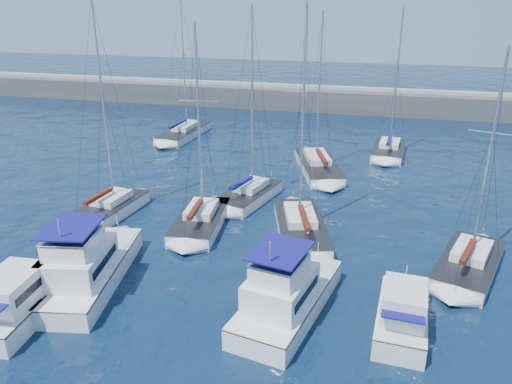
% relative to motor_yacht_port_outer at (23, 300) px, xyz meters
% --- Properties ---
extents(ground, '(220.00, 220.00, 0.00)m').
position_rel_motor_yacht_port_outer_xyz_m(ground, '(8.48, 3.83, -0.94)').
color(ground, black).
rests_on(ground, ground).
extents(breakwater, '(160.00, 6.00, 4.45)m').
position_rel_motor_yacht_port_outer_xyz_m(breakwater, '(8.48, 55.83, 0.11)').
color(breakwater, '#424244').
rests_on(breakwater, ground).
extents(motor_yacht_port_outer, '(3.31, 7.53, 3.20)m').
position_rel_motor_yacht_port_outer_xyz_m(motor_yacht_port_outer, '(0.00, 0.00, 0.00)').
color(motor_yacht_port_outer, silver).
rests_on(motor_yacht_port_outer, ground).
extents(motor_yacht_port_inner, '(5.33, 10.13, 4.69)m').
position_rel_motor_yacht_port_outer_xyz_m(motor_yacht_port_inner, '(1.59, 3.38, 0.19)').
color(motor_yacht_port_inner, silver).
rests_on(motor_yacht_port_inner, ground).
extents(motor_yacht_stbd_inner, '(4.90, 9.14, 4.69)m').
position_rel_motor_yacht_port_outer_xyz_m(motor_yacht_stbd_inner, '(13.33, 3.43, 0.19)').
color(motor_yacht_stbd_inner, silver).
rests_on(motor_yacht_stbd_inner, ground).
extents(motor_yacht_stbd_outer, '(2.81, 6.02, 3.20)m').
position_rel_motor_yacht_port_outer_xyz_m(motor_yacht_stbd_outer, '(19.24, 3.53, -0.00)').
color(motor_yacht_stbd_outer, silver).
rests_on(motor_yacht_stbd_outer, ground).
extents(sailboat_mid_a, '(3.71, 7.16, 16.09)m').
position_rel_motor_yacht_port_outer_xyz_m(sailboat_mid_a, '(-2.38, 12.92, -0.39)').
color(sailboat_mid_a, silver).
rests_on(sailboat_mid_a, ground).
extents(sailboat_mid_b, '(3.83, 7.61, 14.59)m').
position_rel_motor_yacht_port_outer_xyz_m(sailboat_mid_b, '(5.22, 12.53, -0.41)').
color(sailboat_mid_b, silver).
rests_on(sailboat_mid_b, ground).
extents(sailboat_mid_c, '(4.56, 7.43, 15.58)m').
position_rel_motor_yacht_port_outer_xyz_m(sailboat_mid_c, '(7.30, 18.24, -0.39)').
color(sailboat_mid_c, silver).
rests_on(sailboat_mid_c, ground).
extents(sailboat_mid_d, '(5.52, 9.23, 15.95)m').
position_rel_motor_yacht_port_outer_xyz_m(sailboat_mid_d, '(12.49, 13.20, -0.42)').
color(sailboat_mid_d, silver).
rests_on(sailboat_mid_d, ground).
extents(sailboat_mid_e, '(5.23, 7.97, 13.69)m').
position_rel_motor_yacht_port_outer_xyz_m(sailboat_mid_e, '(23.30, 10.64, -0.43)').
color(sailboat_mid_e, silver).
rests_on(sailboat_mid_e, ground).
extents(sailboat_back_a, '(3.63, 9.63, 16.47)m').
position_rel_motor_yacht_port_outer_xyz_m(sailboat_back_a, '(-5.50, 35.73, -0.41)').
color(sailboat_back_a, silver).
rests_on(sailboat_back_a, ground).
extents(sailboat_back_b, '(6.15, 10.39, 14.97)m').
position_rel_motor_yacht_port_outer_xyz_m(sailboat_back_b, '(11.76, 27.26, -0.44)').
color(sailboat_back_b, silver).
rests_on(sailboat_back_b, ground).
extents(sailboat_back_c, '(3.61, 7.33, 15.31)m').
position_rel_motor_yacht_port_outer_xyz_m(sailboat_back_c, '(18.36, 34.13, -0.40)').
color(sailboat_back_c, silver).
rests_on(sailboat_back_c, ground).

